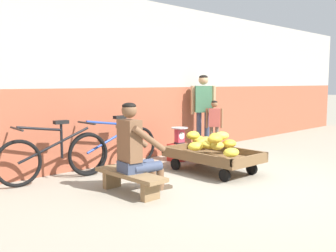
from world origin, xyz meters
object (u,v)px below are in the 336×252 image
(bicycle_near_left, at_px, (55,157))
(bicycle_far_left, at_px, (115,147))
(plastic_crate, at_px, (179,152))
(low_bench, at_px, (130,178))
(customer_adult, at_px, (203,105))
(banana_cart, at_px, (213,157))
(vendor_seated, at_px, (136,148))
(customer_child, at_px, (214,121))
(weighing_scale, at_px, (180,135))

(bicycle_near_left, bearing_deg, bicycle_far_left, 2.17)
(plastic_crate, height_order, bicycle_near_left, bicycle_near_left)
(low_bench, height_order, customer_adult, customer_adult)
(banana_cart, height_order, bicycle_far_left, bicycle_far_left)
(banana_cart, height_order, vendor_seated, vendor_seated)
(low_bench, height_order, customer_child, customer_child)
(bicycle_far_left, relative_size, customer_child, 1.60)
(weighing_scale, height_order, customer_child, customer_child)
(banana_cart, bearing_deg, customer_adult, 45.45)
(plastic_crate, bearing_deg, vendor_seated, -151.17)
(bicycle_near_left, height_order, customer_child, customer_child)
(low_bench, bearing_deg, customer_adult, 23.70)
(weighing_scale, bearing_deg, bicycle_far_left, 169.02)
(vendor_seated, height_order, plastic_crate, vendor_seated)
(weighing_scale, xyz_separation_m, bicycle_far_left, (-1.24, 0.24, -0.10))
(bicycle_near_left, bearing_deg, customer_child, -4.66)
(bicycle_near_left, xyz_separation_m, customer_adult, (3.24, 0.05, 0.60))
(bicycle_near_left, relative_size, customer_child, 1.59)
(weighing_scale, relative_size, bicycle_near_left, 0.18)
(plastic_crate, distance_m, customer_adult, 1.25)
(bicycle_far_left, distance_m, customer_adult, 2.26)
(customer_adult, height_order, customer_child, customer_adult)
(vendor_seated, bearing_deg, plastic_crate, 28.83)
(low_bench, bearing_deg, vendor_seated, -7.43)
(plastic_crate, distance_m, customer_child, 1.03)
(bicycle_far_left, relative_size, customer_adult, 1.09)
(low_bench, height_order, bicycle_far_left, bicycle_far_left)
(bicycle_far_left, bearing_deg, plastic_crate, -10.93)
(banana_cart, distance_m, customer_child, 1.57)
(vendor_seated, relative_size, bicycle_near_left, 0.69)
(low_bench, relative_size, bicycle_near_left, 0.67)
(banana_cart, relative_size, bicycle_far_left, 0.89)
(weighing_scale, bearing_deg, bicycle_near_left, 175.03)
(weighing_scale, height_order, bicycle_far_left, bicycle_far_left)
(weighing_scale, distance_m, bicycle_far_left, 1.27)
(banana_cart, distance_m, bicycle_far_left, 1.56)
(bicycle_far_left, xyz_separation_m, customer_adult, (2.17, 0.01, 0.60))
(low_bench, relative_size, vendor_seated, 0.97)
(bicycle_far_left, height_order, customer_child, customer_child)
(vendor_seated, bearing_deg, low_bench, 172.57)
(weighing_scale, xyz_separation_m, customer_adult, (0.93, 0.25, 0.50))
(vendor_seated, xyz_separation_m, bicycle_far_left, (0.61, 1.26, -0.21))
(vendor_seated, xyz_separation_m, weighing_scale, (1.86, 1.02, -0.11))
(banana_cart, bearing_deg, plastic_crate, 73.32)
(vendor_seated, height_order, bicycle_far_left, vendor_seated)
(customer_adult, bearing_deg, banana_cart, -134.55)
(low_bench, height_order, bicycle_near_left, bicycle_near_left)
(vendor_seated, xyz_separation_m, customer_child, (2.76, 0.96, 0.08))
(bicycle_far_left, bearing_deg, weighing_scale, -10.98)
(plastic_crate, xyz_separation_m, bicycle_far_left, (-1.24, 0.24, 0.20))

